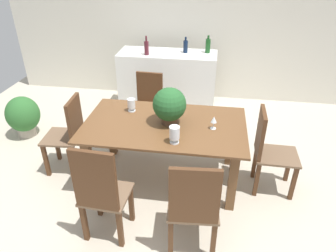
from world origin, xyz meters
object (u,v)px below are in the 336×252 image
(flower_centerpiece, at_px, (169,105))
(wine_bottle_clear, at_px, (208,46))
(dining_table, at_px, (165,134))
(crystal_vase_center_near, at_px, (131,104))
(chair_near_right, at_px, (194,204))
(chair_foot_end, at_px, (268,148))
(potted_plant_floor, at_px, (23,115))
(chair_head_end, at_px, (69,132))
(crystal_vase_left, at_px, (174,133))
(chair_near_left, at_px, (101,191))
(kitchen_counter, at_px, (168,82))
(wine_bottle_green, at_px, (186,46))
(chair_far_left, at_px, (148,102))
(wine_bottle_amber, at_px, (146,48))
(wine_glass, at_px, (214,120))

(flower_centerpiece, height_order, wine_bottle_clear, wine_bottle_clear)
(dining_table, bearing_deg, crystal_vase_center_near, 150.51)
(chair_near_right, bearing_deg, chair_foot_end, -130.96)
(potted_plant_floor, bearing_deg, chair_head_end, -32.43)
(chair_head_end, bearing_deg, chair_near_right, 53.43)
(chair_foot_end, relative_size, crystal_vase_left, 5.34)
(chair_near_left, bearing_deg, flower_centerpiece, -111.16)
(wine_bottle_clear, bearing_deg, flower_centerpiece, -99.66)
(potted_plant_floor, bearing_deg, chair_foot_end, -11.16)
(chair_foot_end, xyz_separation_m, kitchen_counter, (-1.40, 1.83, -0.04))
(wine_bottle_clear, height_order, wine_bottle_green, wine_bottle_clear)
(chair_far_left, xyz_separation_m, crystal_vase_center_near, (-0.04, -0.73, 0.32))
(wine_bottle_amber, bearing_deg, chair_foot_end, -44.51)
(chair_foot_end, xyz_separation_m, wine_bottle_green, (-1.12, 1.88, 0.56))
(chair_far_left, relative_size, potted_plant_floor, 1.52)
(chair_head_end, relative_size, wine_bottle_green, 3.96)
(chair_far_left, xyz_separation_m, kitchen_counter, (0.15, 0.85, -0.02))
(dining_table, distance_m, wine_bottle_amber, 1.83)
(wine_bottle_amber, distance_m, potted_plant_floor, 2.07)
(kitchen_counter, bearing_deg, crystal_vase_center_near, -96.75)
(wine_glass, distance_m, kitchen_counter, 2.04)
(chair_foot_end, xyz_separation_m, chair_near_left, (-1.56, -0.99, 0.04))
(chair_near_right, xyz_separation_m, crystal_vase_center_near, (-0.85, 1.24, 0.28))
(chair_near_left, xyz_separation_m, crystal_vase_center_near, (-0.03, 1.23, 0.26))
(chair_foot_end, bearing_deg, chair_near_left, 123.34)
(chair_far_left, height_order, kitchen_counter, kitchen_counter)
(chair_head_end, relative_size, kitchen_counter, 0.62)
(potted_plant_floor, bearing_deg, wine_bottle_green, 28.98)
(chair_head_end, bearing_deg, dining_table, 85.69)
(dining_table, xyz_separation_m, potted_plant_floor, (-2.19, 0.66, -0.28))
(chair_far_left, xyz_separation_m, crystal_vase_left, (0.56, -1.34, 0.34))
(chair_near_right, height_order, wine_bottle_amber, wine_bottle_amber)
(chair_head_end, height_order, chair_near_left, chair_near_left)
(dining_table, height_order, chair_foot_end, chair_foot_end)
(flower_centerpiece, xyz_separation_m, kitchen_counter, (-0.30, 1.80, -0.47))
(dining_table, distance_m, kitchen_counter, 1.85)
(crystal_vase_left, xyz_separation_m, crystal_vase_center_near, (-0.60, 0.61, -0.02))
(chair_far_left, bearing_deg, chair_near_right, -64.35)
(wine_bottle_clear, height_order, potted_plant_floor, wine_bottle_clear)
(dining_table, relative_size, wine_bottle_amber, 6.21)
(chair_head_end, relative_size, potted_plant_floor, 1.58)
(chair_head_end, xyz_separation_m, wine_bottle_clear, (1.53, 1.92, 0.57))
(chair_head_end, bearing_deg, potted_plant_floor, -126.42)
(wine_glass, bearing_deg, wine_bottle_clear, 94.71)
(chair_far_left, height_order, crystal_vase_left, crystal_vase_left)
(wine_bottle_clear, bearing_deg, chair_near_left, -105.08)
(dining_table, relative_size, wine_glass, 12.16)
(chair_near_right, bearing_deg, potted_plant_floor, -37.02)
(dining_table, xyz_separation_m, kitchen_counter, (-0.25, 1.83, -0.12))
(flower_centerpiece, bearing_deg, chair_head_end, -179.16)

